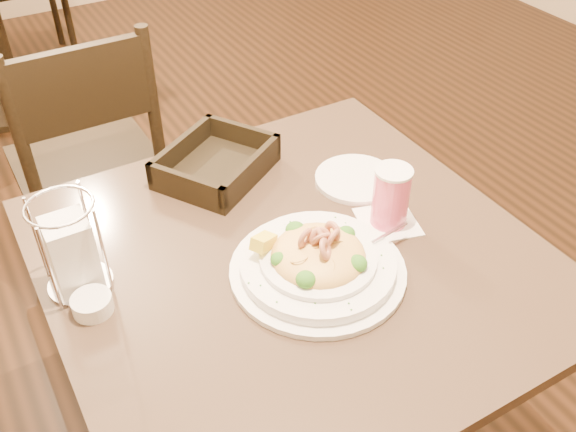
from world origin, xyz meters
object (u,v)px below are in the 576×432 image
pasta_bowl (318,261)px  butter_ramekin (92,304)px  bread_basket (216,165)px  dining_chair_near (90,161)px  napkin_caddy (72,252)px  side_plate (356,179)px  main_table (293,336)px  drink_glass (391,197)px

pasta_bowl → butter_ramekin: bearing=163.3°
bread_basket → butter_ramekin: 0.45m
dining_chair_near → butter_ramekin: size_ratio=13.18×
bread_basket → napkin_caddy: (-0.36, -0.19, 0.06)m
bread_basket → side_plate: 0.31m
main_table → dining_chair_near: dining_chair_near is taller
dining_chair_near → napkin_caddy: 0.88m
main_table → drink_glass: (0.21, -0.01, 0.30)m
napkin_caddy → butter_ramekin: 0.10m
dining_chair_near → side_plate: 0.92m
drink_glass → side_plate: size_ratio=0.79×
main_table → napkin_caddy: 0.51m
dining_chair_near → drink_glass: 1.05m
pasta_bowl → drink_glass: 0.21m
dining_chair_near → drink_glass: bearing=112.6°
main_table → dining_chair_near: bearing=101.0°
napkin_caddy → dining_chair_near: bearing=75.9°
dining_chair_near → bread_basket: 0.68m
main_table → pasta_bowl: pasta_bowl is taller
butter_ramekin → dining_chair_near: bearing=77.1°
dining_chair_near → bread_basket: size_ratio=3.04×
bread_basket → pasta_bowl: bearing=-86.1°
bread_basket → dining_chair_near: bearing=105.4°
dining_chair_near → bread_basket: bearing=105.1°
drink_glass → butter_ramekin: (-0.59, 0.06, -0.05)m
napkin_caddy → side_plate: (0.61, 0.01, -0.07)m
drink_glass → side_plate: drink_glass is taller
bread_basket → napkin_caddy: size_ratio=1.65×
pasta_bowl → napkin_caddy: napkin_caddy is taller
dining_chair_near → pasta_bowl: size_ratio=2.57×
napkin_caddy → butter_ramekin: napkin_caddy is taller
pasta_bowl → butter_ramekin: size_ratio=5.14×
main_table → napkin_caddy: napkin_caddy is taller
main_table → bread_basket: 0.41m
pasta_bowl → bread_basket: pasta_bowl is taller
bread_basket → butter_ramekin: bearing=-143.7°
dining_chair_near → pasta_bowl: dining_chair_near is taller
side_plate → butter_ramekin: butter_ramekin is taller
dining_chair_near → main_table: bearing=100.7°
pasta_bowl → butter_ramekin: (-0.39, 0.12, -0.01)m
pasta_bowl → side_plate: 0.31m
drink_glass → main_table: bearing=176.2°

